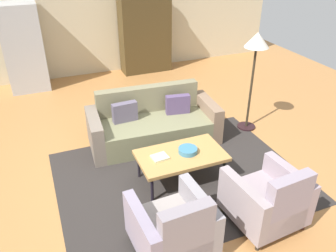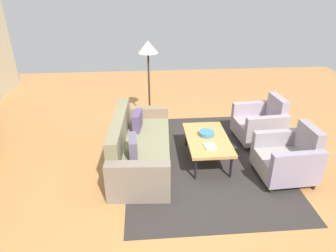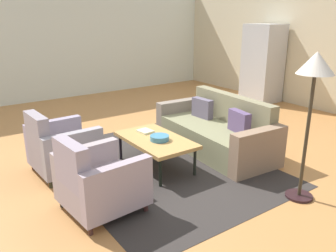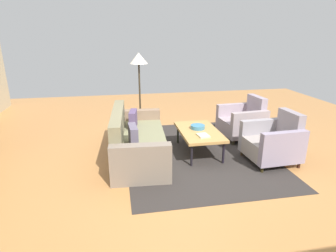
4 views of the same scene
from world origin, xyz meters
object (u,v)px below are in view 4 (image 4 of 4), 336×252
object	(u,v)px
fruit_bowl	(198,127)
couch	(135,142)
book_stack	(203,135)
floor_lamp	(139,65)
armchair_left	(274,143)
armchair_right	(244,122)
coffee_table	(199,132)

from	to	relation	value
fruit_bowl	couch	bearing A→B (deg)	94.57
book_stack	floor_lamp	bearing A→B (deg)	24.20
armchair_left	armchair_right	bearing A→B (deg)	-2.86
couch	armchair_left	world-z (taller)	armchair_left
couch	armchair_right	world-z (taller)	armchair_right
coffee_table	book_stack	size ratio (longest dim) A/B	5.14
book_stack	armchair_right	bearing A→B (deg)	-52.46
couch	fruit_bowl	bearing A→B (deg)	98.30
fruit_bowl	armchair_right	bearing A→B (deg)	-66.59
coffee_table	fruit_bowl	world-z (taller)	fruit_bowl
armchair_left	book_stack	bearing A→B (deg)	73.38
floor_lamp	armchair_right	bearing A→B (deg)	-117.83
armchair_right	floor_lamp	xyz separation A→B (m)	(1.10, 2.09, 1.10)
armchair_right	fruit_bowl	distance (m)	1.28
armchair_right	fruit_bowl	size ratio (longest dim) A/B	3.35
couch	book_stack	bearing A→B (deg)	78.75
armchair_right	fruit_bowl	xyz separation A→B (m)	(-0.50, 1.17, 0.13)
couch	coffee_table	xyz separation A→B (m)	(-0.01, -1.19, 0.11)
coffee_table	armchair_left	distance (m)	1.31
fruit_bowl	floor_lamp	distance (m)	2.10
book_stack	armchair_left	bearing A→B (deg)	-103.76
armchair_right	floor_lamp	world-z (taller)	floor_lamp
couch	armchair_left	size ratio (longest dim) A/B	2.45
armchair_right	floor_lamp	bearing A→B (deg)	57.57
fruit_bowl	coffee_table	bearing A→B (deg)	180.00
couch	armchair_right	xyz separation A→B (m)	(0.60, -2.35, 0.06)
couch	coffee_table	bearing A→B (deg)	93.46
armchair_left	armchair_right	distance (m)	1.20
book_stack	floor_lamp	world-z (taller)	floor_lamp
armchair_right	book_stack	world-z (taller)	armchair_right
book_stack	floor_lamp	xyz separation A→B (m)	(2.02, 0.91, 1.00)
couch	armchair_right	bearing A→B (deg)	108.03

